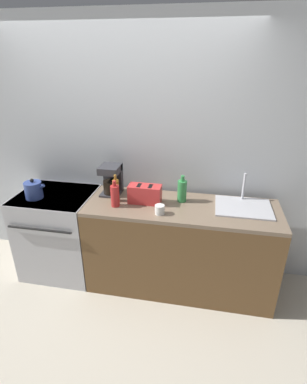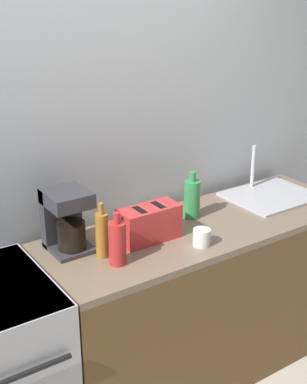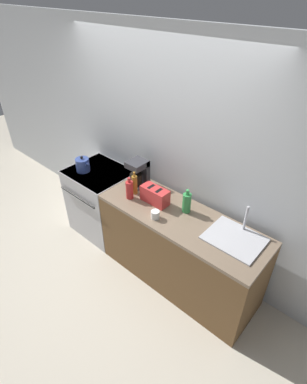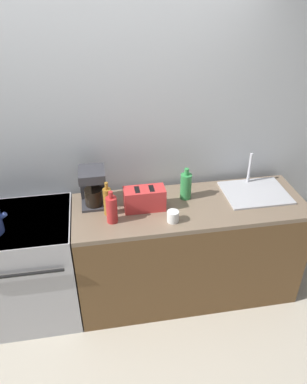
{
  "view_description": "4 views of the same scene",
  "coord_description": "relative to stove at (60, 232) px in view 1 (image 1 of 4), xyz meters",
  "views": [
    {
      "loc": [
        0.86,
        -2.18,
        2.23
      ],
      "look_at": [
        0.37,
        0.35,
        1.03
      ],
      "focal_mm": 28.0,
      "sensor_mm": 36.0,
      "label": 1
    },
    {
      "loc": [
        -1.05,
        -1.68,
        2.14
      ],
      "look_at": [
        0.35,
        0.38,
        1.15
      ],
      "focal_mm": 50.0,
      "sensor_mm": 36.0,
      "label": 2
    },
    {
      "loc": [
        1.98,
        -1.6,
        2.86
      ],
      "look_at": [
        0.26,
        0.34,
        1.03
      ],
      "focal_mm": 28.0,
      "sensor_mm": 36.0,
      "label": 3
    },
    {
      "loc": [
        -0.05,
        -2.01,
        2.56
      ],
      "look_at": [
        0.37,
        0.38,
        1.03
      ],
      "focal_mm": 35.0,
      "sensor_mm": 36.0,
      "label": 4
    }
  ],
  "objects": [
    {
      "name": "wall_back",
      "position": [
        0.66,
        0.39,
        0.83
      ],
      "size": [
        8.0,
        0.05,
        2.6
      ],
      "color": "silver",
      "rests_on": "ground_plane"
    },
    {
      "name": "toaster",
      "position": [
        0.94,
        -0.0,
        0.54
      ],
      "size": [
        0.31,
        0.14,
        0.18
      ],
      "color": "red",
      "rests_on": "counter_block"
    },
    {
      "name": "coffee_maker",
      "position": [
        0.57,
        0.15,
        0.61
      ],
      "size": [
        0.2,
        0.22,
        0.3
      ],
      "color": "#333338",
      "rests_on": "counter_block"
    },
    {
      "name": "counter_block",
      "position": [
        1.3,
        -0.01,
        -0.01
      ],
      "size": [
        1.82,
        0.64,
        0.92
      ],
      "color": "brown",
      "rests_on": "ground_plane"
    },
    {
      "name": "bottle_red",
      "position": [
        0.69,
        -0.13,
        0.56
      ],
      "size": [
        0.08,
        0.08,
        0.26
      ],
      "color": "#B72828",
      "rests_on": "counter_block"
    },
    {
      "name": "bottle_amber",
      "position": [
        0.67,
        -0.02,
        0.56
      ],
      "size": [
        0.06,
        0.06,
        0.27
      ],
      "color": "#9E6B23",
      "rests_on": "counter_block"
    },
    {
      "name": "kettle",
      "position": [
        -0.15,
        -0.11,
        0.53
      ],
      "size": [
        0.21,
        0.17,
        0.2
      ],
      "color": "#33478C",
      "rests_on": "stove"
    },
    {
      "name": "bottle_green",
      "position": [
        1.29,
        0.09,
        0.56
      ],
      "size": [
        0.09,
        0.09,
        0.26
      ],
      "color": "#338C47",
      "rests_on": "counter_block"
    },
    {
      "name": "stove",
      "position": [
        0.0,
        0.0,
        0.0
      ],
      "size": [
        0.76,
        0.7,
        0.92
      ],
      "color": "#B7B7BC",
      "rests_on": "ground_plane"
    },
    {
      "name": "ground_plane",
      "position": [
        0.66,
        -0.33,
        -0.47
      ],
      "size": [
        12.0,
        12.0,
        0.0
      ],
      "primitive_type": "plane",
      "color": "beige"
    },
    {
      "name": "cup_white",
      "position": [
        1.12,
        -0.2,
        0.49
      ],
      "size": [
        0.09,
        0.09,
        0.09
      ],
      "color": "white",
      "rests_on": "counter_block"
    },
    {
      "name": "sink_tray",
      "position": [
        1.87,
        0.07,
        0.46
      ],
      "size": [
        0.51,
        0.42,
        0.28
      ],
      "color": "#B7B7BC",
      "rests_on": "counter_block"
    }
  ]
}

